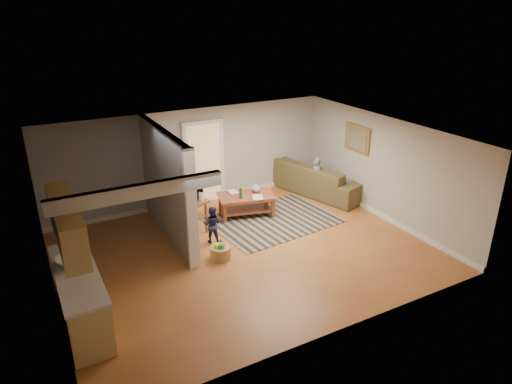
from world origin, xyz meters
TOP-DOWN VIEW (x-y plane):
  - ground at (0.00, 0.00)m, footprint 7.50×7.50m
  - room_shell at (-1.07, 0.43)m, footprint 7.54×6.02m
  - area_rug at (1.30, 1.03)m, footprint 3.12×2.42m
  - sofa at (3.30, 2.07)m, footprint 1.93×3.14m
  - coffee_table at (0.88, 1.64)m, footprint 1.52×1.11m
  - tv_console at (-0.73, 1.67)m, footprint 0.93×1.37m
  - speaker_left at (-1.00, 0.39)m, footprint 0.13×0.13m
  - speaker_right at (-1.00, 1.40)m, footprint 0.12×0.12m
  - toy_basket at (-0.60, -0.04)m, footprint 0.43×0.43m
  - child at (3.00, 1.71)m, footprint 0.33×0.46m
  - toddler at (-0.45, 0.73)m, footprint 0.52×0.50m

SIDE VIEW (x-z plane):
  - ground at x=0.00m, z-range 0.00..0.00m
  - sofa at x=3.30m, z-range -0.43..0.43m
  - child at x=3.00m, z-range -0.58..0.58m
  - toddler at x=-0.45m, z-range -0.42..0.42m
  - area_rug at x=1.30m, z-range 0.00..0.01m
  - toy_basket at x=-0.60m, z-range -0.03..0.35m
  - coffee_table at x=0.88m, z-range 0.01..0.82m
  - speaker_right at x=-1.00m, z-range 0.00..1.00m
  - speaker_left at x=-1.00m, z-range 0.00..1.02m
  - tv_console at x=-0.73m, z-range 0.18..1.28m
  - room_shell at x=-1.07m, z-range 0.20..2.72m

